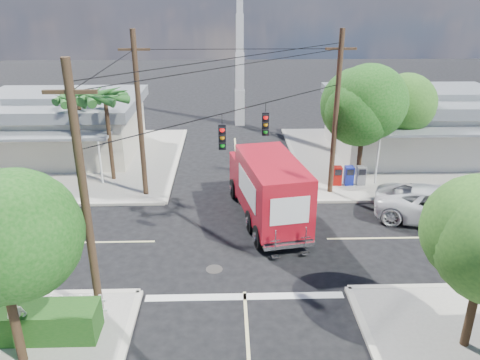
{
  "coord_description": "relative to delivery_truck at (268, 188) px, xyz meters",
  "views": [
    {
      "loc": [
        -0.61,
        -18.98,
        10.79
      ],
      "look_at": [
        0.0,
        2.0,
        2.2
      ],
      "focal_mm": 35.0,
      "sensor_mm": 36.0,
      "label": 1
    }
  ],
  "objects": [
    {
      "name": "sidewalk_nw",
      "position": [
        -12.25,
        8.73,
        -1.64
      ],
      "size": [
        14.12,
        14.12,
        0.14
      ],
      "color": "gray",
      "rests_on": "ground"
    },
    {
      "name": "tree_ne_front",
      "position": [
        5.84,
        4.61,
        3.05
      ],
      "size": [
        4.21,
        4.14,
        6.66
      ],
      "color": "#422D1C",
      "rests_on": "sidewalk_ne"
    },
    {
      "name": "building_nw",
      "position": [
        -13.37,
        10.31,
        0.51
      ],
      "size": [
        10.8,
        10.2,
        4.3
      ],
      "color": "beige",
      "rests_on": "sidewalk_nw"
    },
    {
      "name": "delivery_truck",
      "position": [
        0.0,
        0.0,
        0.0
      ],
      "size": [
        3.7,
        8.08,
        3.38
      ],
      "color": "black",
      "rests_on": "ground"
    },
    {
      "name": "sidewalk_ne",
      "position": [
        9.51,
        8.73,
        -1.64
      ],
      "size": [
        14.12,
        14.12,
        0.14
      ],
      "color": "gray",
      "rests_on": "ground"
    },
    {
      "name": "pedestrian",
      "position": [
        -8.67,
        -8.96,
        -0.7
      ],
      "size": [
        0.74,
        0.62,
        1.74
      ],
      "primitive_type": "imported",
      "rotation": [
        0.0,
        0.0,
        0.37
      ],
      "color": "beige",
      "rests_on": "sidewalk_sw"
    },
    {
      "name": "parked_car",
      "position": [
        8.52,
        -0.57,
        -0.84
      ],
      "size": [
        6.89,
        5.0,
        1.74
      ],
      "primitive_type": "imported",
      "rotation": [
        0.0,
        0.0,
        1.19
      ],
      "color": "silver",
      "rests_on": "ground"
    },
    {
      "name": "tree_ne_back",
      "position": [
        8.44,
        6.81,
        2.47
      ],
      "size": [
        3.77,
        3.66,
        5.82
      ],
      "color": "#422D1C",
      "rests_on": "sidewalk_ne"
    },
    {
      "name": "palm_nw_back",
      "position": [
        -10.87,
        6.85,
        2.96
      ],
      "size": [
        3.01,
        3.08,
        5.19
      ],
      "color": "#422D1C",
      "rests_on": "sidewalk_nw"
    },
    {
      "name": "road_markings",
      "position": [
        -1.37,
        -3.62,
        -1.71
      ],
      "size": [
        32.0,
        32.0,
        0.01
      ],
      "color": "beige",
      "rests_on": "ground"
    },
    {
      "name": "radio_tower",
      "position": [
        -0.87,
        17.85,
        3.93
      ],
      "size": [
        0.8,
        0.8,
        17.0
      ],
      "color": "silver",
      "rests_on": "ground"
    },
    {
      "name": "ground",
      "position": [
        -1.37,
        -2.15,
        -1.71
      ],
      "size": [
        120.0,
        120.0,
        0.0
      ],
      "primitive_type": "plane",
      "color": "black",
      "rests_on": "ground"
    },
    {
      "name": "palm_nw_front",
      "position": [
        -8.87,
        5.35,
        3.33
      ],
      "size": [
        3.01,
        3.08,
        5.59
      ],
      "color": "#422D1C",
      "rests_on": "sidewalk_nw"
    },
    {
      "name": "building_ne",
      "position": [
        11.13,
        9.82,
        0.61
      ],
      "size": [
        11.8,
        10.2,
        4.5
      ],
      "color": "beige",
      "rests_on": "sidewalk_ne"
    },
    {
      "name": "hedge_sw",
      "position": [
        -9.37,
        -8.55,
        -1.02
      ],
      "size": [
        6.2,
        1.2,
        1.1
      ],
      "primitive_type": "cube",
      "color": "#144112",
      "rests_on": "sidewalk_sw"
    },
    {
      "name": "picket_fence",
      "position": [
        -9.17,
        -7.75,
        -1.03
      ],
      "size": [
        5.94,
        0.06,
        1.0
      ],
      "color": "silver",
      "rests_on": "sidewalk_sw"
    },
    {
      "name": "vending_boxes",
      "position": [
        5.13,
        4.05,
        -1.02
      ],
      "size": [
        1.9,
        0.5,
        1.1
      ],
      "color": "#9F0D08",
      "rests_on": "sidewalk_ne"
    },
    {
      "name": "utility_poles",
      "position": [
        -2.95,
        -0.54,
        2.96
      ],
      "size": [
        12.0,
        10.68,
        9.0
      ],
      "color": "#473321",
      "rests_on": "ground"
    }
  ]
}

